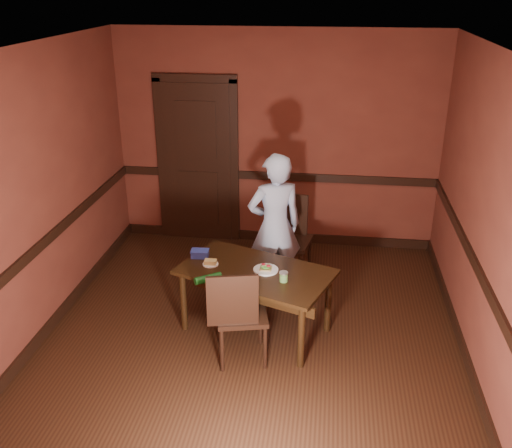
% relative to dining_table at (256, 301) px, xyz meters
% --- Properties ---
extents(floor, '(4.00, 4.50, 0.01)m').
position_rel_dining_table_xyz_m(floor, '(-0.02, -0.14, -0.33)').
color(floor, black).
rests_on(floor, ground).
extents(ceiling, '(4.00, 4.50, 0.01)m').
position_rel_dining_table_xyz_m(ceiling, '(-0.02, -0.14, 2.37)').
color(ceiling, beige).
rests_on(ceiling, ground).
extents(wall_back, '(4.00, 0.02, 2.70)m').
position_rel_dining_table_xyz_m(wall_back, '(-0.02, 2.11, 1.02)').
color(wall_back, maroon).
rests_on(wall_back, ground).
extents(wall_front, '(4.00, 0.02, 2.70)m').
position_rel_dining_table_xyz_m(wall_front, '(-0.02, -2.39, 1.02)').
color(wall_front, maroon).
rests_on(wall_front, ground).
extents(wall_left, '(0.02, 4.50, 2.70)m').
position_rel_dining_table_xyz_m(wall_left, '(-2.02, -0.14, 1.02)').
color(wall_left, maroon).
rests_on(wall_left, ground).
extents(wall_right, '(0.02, 4.50, 2.70)m').
position_rel_dining_table_xyz_m(wall_right, '(1.98, -0.14, 1.02)').
color(wall_right, maroon).
rests_on(wall_right, ground).
extents(dado_back, '(4.00, 0.03, 0.10)m').
position_rel_dining_table_xyz_m(dado_back, '(-0.02, 2.10, 0.57)').
color(dado_back, black).
rests_on(dado_back, ground).
extents(dado_left, '(0.03, 4.50, 0.10)m').
position_rel_dining_table_xyz_m(dado_left, '(-2.01, -0.14, 0.57)').
color(dado_left, black).
rests_on(dado_left, ground).
extents(dado_right, '(0.03, 4.50, 0.10)m').
position_rel_dining_table_xyz_m(dado_right, '(1.96, -0.14, 0.57)').
color(dado_right, black).
rests_on(dado_right, ground).
extents(baseboard_back, '(4.00, 0.03, 0.12)m').
position_rel_dining_table_xyz_m(baseboard_back, '(-0.02, 2.10, -0.27)').
color(baseboard_back, black).
rests_on(baseboard_back, ground).
extents(baseboard_left, '(0.03, 4.50, 0.12)m').
position_rel_dining_table_xyz_m(baseboard_left, '(-2.01, -0.14, -0.27)').
color(baseboard_left, black).
rests_on(baseboard_left, ground).
extents(baseboard_right, '(0.03, 4.50, 0.12)m').
position_rel_dining_table_xyz_m(baseboard_right, '(1.96, -0.14, -0.27)').
color(baseboard_right, black).
rests_on(baseboard_right, ground).
extents(door, '(1.05, 0.07, 2.20)m').
position_rel_dining_table_xyz_m(door, '(-1.02, 2.08, 0.76)').
color(door, black).
rests_on(door, ground).
extents(dining_table, '(1.61, 1.25, 0.66)m').
position_rel_dining_table_xyz_m(dining_table, '(0.00, 0.00, 0.00)').
color(dining_table, black).
rests_on(dining_table, floor).
extents(chair_far, '(0.53, 0.53, 0.97)m').
position_rel_dining_table_xyz_m(chair_far, '(0.24, 1.10, 0.16)').
color(chair_far, black).
rests_on(chair_far, floor).
extents(chair_near, '(0.53, 0.53, 0.94)m').
position_rel_dining_table_xyz_m(chair_near, '(-0.07, -0.45, 0.14)').
color(chair_near, black).
rests_on(chair_near, floor).
extents(person, '(0.68, 0.57, 1.60)m').
position_rel_dining_table_xyz_m(person, '(0.10, 0.74, 0.47)').
color(person, '#A6B9D9').
rests_on(person, floor).
extents(sandwich_plate, '(0.24, 0.24, 0.06)m').
position_rel_dining_table_xyz_m(sandwich_plate, '(0.10, 0.01, 0.35)').
color(sandwich_plate, white).
rests_on(sandwich_plate, dining_table).
extents(sauce_jar, '(0.08, 0.08, 0.09)m').
position_rel_dining_table_xyz_m(sauce_jar, '(0.28, -0.18, 0.38)').
color(sauce_jar, '#5A8843').
rests_on(sauce_jar, dining_table).
extents(cheese_saucer, '(0.16, 0.16, 0.05)m').
position_rel_dining_table_xyz_m(cheese_saucer, '(-0.45, 0.06, 0.35)').
color(cheese_saucer, white).
rests_on(cheese_saucer, dining_table).
extents(food_tub, '(0.18, 0.13, 0.07)m').
position_rel_dining_table_xyz_m(food_tub, '(-0.58, 0.21, 0.37)').
color(food_tub, '#3246B6').
rests_on(food_tub, dining_table).
extents(wrapped_veg, '(0.25, 0.20, 0.07)m').
position_rel_dining_table_xyz_m(wrapped_veg, '(-0.40, -0.28, 0.37)').
color(wrapped_veg, '#145318').
rests_on(wrapped_veg, dining_table).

